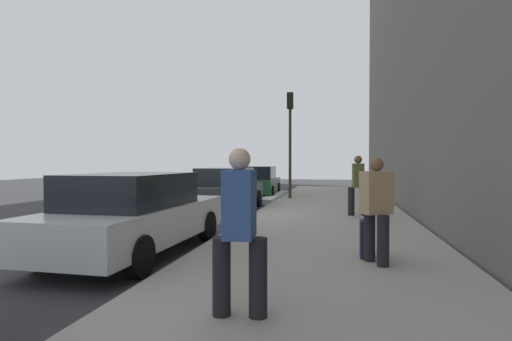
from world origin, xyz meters
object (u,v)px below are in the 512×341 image
object	(u,v)px
pedestrian_blue_coat	(240,227)
parked_car_green	(258,182)
pedestrian_tan_coat	(376,207)
pedestrian_olive_coat	(358,184)
traffic_light_pole	(290,127)
parked_car_charcoal	(227,189)
parked_car_white	(136,214)
rolling_suitcase	(367,239)

from	to	relation	value
pedestrian_blue_coat	parked_car_green	bearing A→B (deg)	10.35
parked_car_green	pedestrian_tan_coat	distance (m)	13.85
pedestrian_tan_coat	pedestrian_blue_coat	bearing A→B (deg)	148.14
pedestrian_olive_coat	traffic_light_pole	bearing A→B (deg)	26.01
traffic_light_pole	pedestrian_blue_coat	bearing A→B (deg)	-175.67
pedestrian_blue_coat	traffic_light_pole	xyz separation A→B (m)	(13.67, 1.03, 2.16)
parked_car_charcoal	parked_car_white	bearing A→B (deg)	-178.67
parked_car_white	parked_car_charcoal	xyz separation A→B (m)	(6.95, 0.16, -0.00)
pedestrian_blue_coat	pedestrian_olive_coat	xyz separation A→B (m)	(8.33, -1.57, 0.03)
pedestrian_olive_coat	pedestrian_tan_coat	xyz separation A→B (m)	(-5.81, 0.01, -0.06)
parked_car_charcoal	pedestrian_tan_coat	world-z (taller)	pedestrian_tan_coat
parked_car_white	pedestrian_tan_coat	xyz separation A→B (m)	(-0.49, -4.27, 0.27)
parked_car_white	pedestrian_olive_coat	distance (m)	6.84
parked_car_green	pedestrian_blue_coat	world-z (taller)	pedestrian_blue_coat
parked_car_charcoal	rolling_suitcase	xyz separation A→B (m)	(-7.05, -4.32, -0.30)
parked_car_white	parked_car_green	xyz separation A→B (m)	(12.64, 0.15, -0.00)
parked_car_white	traffic_light_pole	distance (m)	11.08
parked_car_charcoal	rolling_suitcase	size ratio (longest dim) A/B	4.39
parked_car_charcoal	parked_car_green	world-z (taller)	same
parked_car_green	rolling_suitcase	xyz separation A→B (m)	(-12.73, -4.31, -0.30)
pedestrian_olive_coat	traffic_light_pole	size ratio (longest dim) A/B	0.38
pedestrian_olive_coat	traffic_light_pole	world-z (taller)	traffic_light_pole
pedestrian_olive_coat	parked_car_green	bearing A→B (deg)	31.21
parked_car_charcoal	pedestrian_olive_coat	size ratio (longest dim) A/B	2.43
parked_car_green	pedestrian_olive_coat	distance (m)	8.55
parked_car_green	pedestrian_olive_coat	xyz separation A→B (m)	(-7.31, -4.43, 0.33)
pedestrian_olive_coat	traffic_light_pole	distance (m)	6.32
parked_car_green	traffic_light_pole	size ratio (longest dim) A/B	0.92
parked_car_green	pedestrian_blue_coat	bearing A→B (deg)	-169.65
parked_car_green	pedestrian_olive_coat	size ratio (longest dim) A/B	2.39
parked_car_green	pedestrian_tan_coat	xyz separation A→B (m)	(-13.12, -4.42, 0.27)
pedestrian_olive_coat	rolling_suitcase	size ratio (longest dim) A/B	1.81
pedestrian_olive_coat	rolling_suitcase	distance (m)	5.46
pedestrian_olive_coat	pedestrian_tan_coat	size ratio (longest dim) A/B	1.07
parked_car_charcoal	pedestrian_blue_coat	bearing A→B (deg)	-163.93
parked_car_green	pedestrian_tan_coat	bearing A→B (deg)	-161.39
pedestrian_blue_coat	rolling_suitcase	world-z (taller)	pedestrian_blue_coat
parked_car_green	pedestrian_tan_coat	world-z (taller)	pedestrian_tan_coat
pedestrian_blue_coat	traffic_light_pole	bearing A→B (deg)	4.33
parked_car_charcoal	pedestrian_tan_coat	bearing A→B (deg)	-149.22
pedestrian_blue_coat	traffic_light_pole	world-z (taller)	traffic_light_pole
pedestrian_olive_coat	pedestrian_tan_coat	distance (m)	5.81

